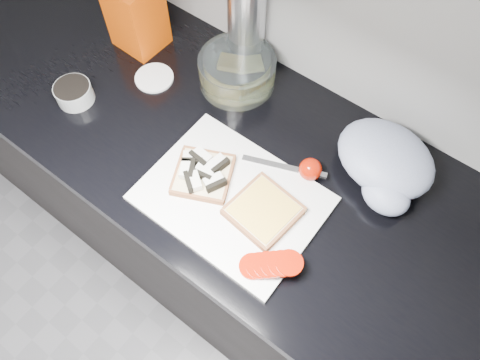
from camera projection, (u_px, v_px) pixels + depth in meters
name	position (u px, v px, depth m)	size (l,w,h in m)	color
base_cabinet	(221.00, 215.00, 1.58)	(3.50, 0.60, 0.86)	black
countertop	(215.00, 140.00, 1.19)	(3.50, 0.64, 0.04)	black
cutting_board	(232.00, 199.00, 1.07)	(0.40, 0.30, 0.01)	white
bread_left	(203.00, 173.00, 1.08)	(0.18, 0.18, 0.04)	beige
bread_right	(263.00, 211.00, 1.04)	(0.16, 0.16, 0.02)	beige
tomato_slices	(271.00, 265.00, 0.97)	(0.13, 0.12, 0.03)	#A21503
knife	(295.00, 169.00, 1.10)	(0.20, 0.09, 0.01)	#B4B3B8
seed_tub	(74.00, 92.00, 1.20)	(0.10, 0.10, 0.05)	gray
tub_lid	(154.00, 78.00, 1.26)	(0.10, 0.10, 0.01)	white
glass_bowl	(237.00, 71.00, 1.22)	(0.20, 0.20, 0.08)	silver
bread_bag	(136.00, 14.00, 1.24)	(0.13, 0.12, 0.20)	red
steel_canister	(246.00, 25.00, 1.20)	(0.10, 0.10, 0.23)	silver
grocery_bag	(385.00, 163.00, 1.07)	(0.26, 0.24, 0.10)	#A4ACCA
whole_tomatoes	(310.00, 169.00, 1.09)	(0.05, 0.05, 0.05)	#A21503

